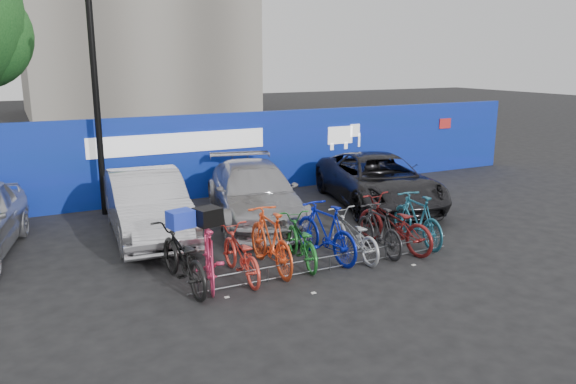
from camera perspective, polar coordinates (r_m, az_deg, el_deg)
ground at (r=11.31m, az=2.72°, el=-6.94°), size 100.00×100.00×0.00m
hoarding at (r=16.33m, az=-7.52°, el=3.72°), size 22.00×0.18×2.40m
lamppost at (r=14.79m, az=-19.00°, el=10.16°), size 0.25×0.50×6.11m
bike_rack at (r=10.77m, az=4.29°, el=-7.12°), size 5.60×0.03×0.30m
car_1 at (r=12.99m, az=-14.11°, el=-1.25°), size 1.87×4.54×1.46m
car_2 at (r=13.80m, az=-3.44°, el=-0.12°), size 3.01×5.18×1.41m
car_3 at (r=15.41m, az=9.15°, el=1.14°), size 3.38×5.40×1.39m
bike_0 at (r=10.03m, az=-10.68°, el=-6.55°), size 0.86×2.13×1.10m
bike_1 at (r=10.08m, az=-8.03°, el=-6.33°), size 0.96×1.91×1.10m
bike_2 at (r=10.30m, az=-4.88°, el=-6.30°), size 0.65×1.79×0.93m
bike_3 at (r=10.63m, az=-1.78°, el=-4.87°), size 0.63×2.02×1.20m
bike_4 at (r=10.97m, az=1.32°, el=-4.99°), size 0.92×1.87×0.94m
bike_5 at (r=11.21m, az=3.86°, el=-4.00°), size 0.79×2.00×1.17m
bike_6 at (r=11.40m, az=6.64°, el=-4.36°), size 0.65×1.80×0.94m
bike_7 at (r=11.71m, az=9.23°, el=-3.77°), size 0.57×1.71×1.01m
bike_8 at (r=12.01m, az=10.70°, el=-3.18°), size 1.07×2.18×1.10m
bike_9 at (r=12.42m, az=12.99°, el=-2.67°), size 0.71×1.91×1.13m
cargo_crate at (r=9.82m, az=-10.86°, el=-2.71°), size 0.48×0.41×0.30m
cargo_topcase at (r=9.87m, az=-8.16°, el=-2.47°), size 0.50×0.47×0.31m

